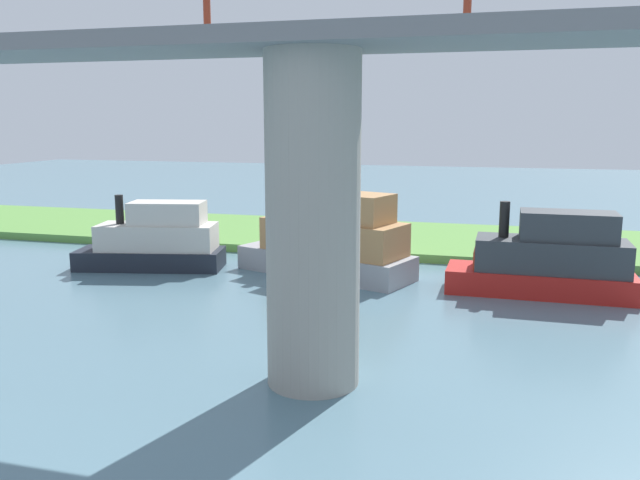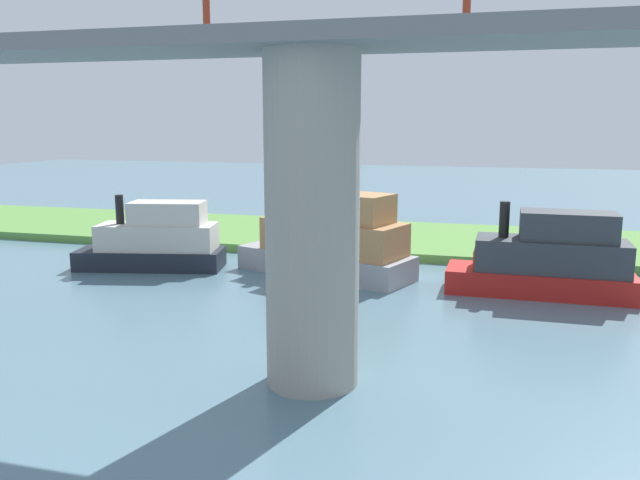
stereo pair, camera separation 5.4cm
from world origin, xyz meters
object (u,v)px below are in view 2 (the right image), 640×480
object	(u,v)px
bridge_pylon	(312,223)
motorboat_white	(159,246)
person_on_bank	(374,230)
riverboat_paddlewheel	(526,265)
mooring_post	(293,239)
houseboat_blue	(155,241)
skiff_small	(330,242)
motorboat_red	(547,261)

from	to	relation	value
bridge_pylon	motorboat_white	xyz separation A→B (m)	(14.52, -16.44, -4.54)
person_on_bank	riverboat_paddlewheel	distance (m)	10.38
riverboat_paddlewheel	motorboat_white	world-z (taller)	riverboat_paddlewheel
bridge_pylon	mooring_post	xyz separation A→B (m)	(6.73, -19.00, -4.16)
person_on_bank	houseboat_blue	size ratio (longest dim) A/B	0.17
motorboat_white	person_on_bank	bearing A→B (deg)	-157.42
skiff_small	riverboat_paddlewheel	size ratio (longest dim) A/B	1.87
bridge_pylon	houseboat_blue	xyz separation A→B (m)	(12.76, -12.96, -3.53)
motorboat_red	motorboat_white	world-z (taller)	motorboat_red
person_on_bank	skiff_small	world-z (taller)	skiff_small
mooring_post	houseboat_blue	distance (m)	8.57
motorboat_red	riverboat_paddlewheel	bearing A→B (deg)	-77.82
motorboat_red	skiff_small	bearing A→B (deg)	-5.40
mooring_post	skiff_small	distance (m)	6.33
mooring_post	riverboat_paddlewheel	size ratio (longest dim) A/B	0.14
mooring_post	motorboat_red	world-z (taller)	motorboat_red
houseboat_blue	person_on_bank	bearing A→B (deg)	-140.87
bridge_pylon	person_on_bank	size ratio (longest dim) A/B	7.24
person_on_bank	mooring_post	bearing A→B (deg)	29.41
motorboat_white	bridge_pylon	bearing A→B (deg)	131.46
person_on_bank	houseboat_blue	bearing A→B (deg)	39.13
bridge_pylon	houseboat_blue	bearing A→B (deg)	-45.43
motorboat_red	riverboat_paddlewheel	world-z (taller)	motorboat_red
motorboat_red	motorboat_white	distance (m)	22.45
mooring_post	riverboat_paddlewheel	world-z (taller)	riverboat_paddlewheel
skiff_small	houseboat_blue	bearing A→B (deg)	5.64
motorboat_red	riverboat_paddlewheel	xyz separation A→B (m)	(0.77, -3.57, -1.00)
mooring_post	motorboat_white	world-z (taller)	motorboat_white
person_on_bank	skiff_small	distance (m)	7.73
bridge_pylon	person_on_bank	bearing A→B (deg)	-84.26
person_on_bank	motorboat_white	size ratio (longest dim) A/B	0.32
bridge_pylon	motorboat_white	world-z (taller)	bridge_pylon
riverboat_paddlewheel	motorboat_white	distance (m)	21.37
mooring_post	houseboat_blue	size ratio (longest dim) A/B	0.09
mooring_post	houseboat_blue	bearing A→B (deg)	45.06
bridge_pylon	mooring_post	bearing A→B (deg)	-70.50
motorboat_red	motorboat_white	xyz separation A→B (m)	(22.14, -3.53, -1.11)
skiff_small	houseboat_blue	distance (m)	9.74
motorboat_red	houseboat_blue	world-z (taller)	motorboat_red
bridge_pylon	motorboat_red	distance (m)	15.37
bridge_pylon	houseboat_blue	distance (m)	18.52
person_on_bank	riverboat_paddlewheel	bearing A→B (deg)	150.53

